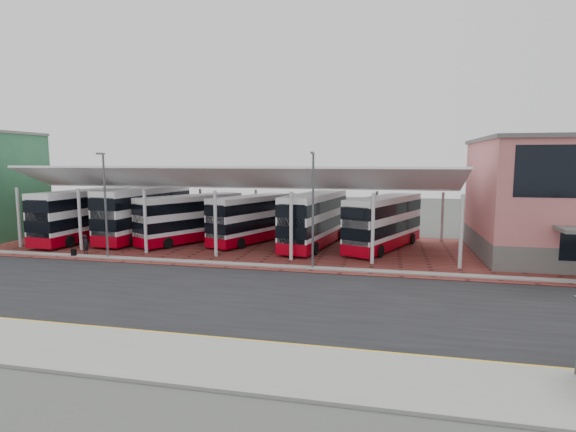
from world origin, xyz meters
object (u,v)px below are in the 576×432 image
object	(u,v)px
bus_2	(191,219)
bus_3	(254,219)
pedestrian	(86,245)
bus_1	(145,213)
bus_5	(384,223)
bus_4	(315,220)
bus_0	(85,215)

from	to	relation	value
bus_2	bus_3	world-z (taller)	bus_2
bus_3	pedestrian	bearing A→B (deg)	-122.03
bus_1	bus_5	xyz separation A→B (m)	(22.27, -0.10, -0.22)
bus_2	bus_4	world-z (taller)	bus_4
bus_0	bus_2	world-z (taller)	bus_0
bus_2	pedestrian	size ratio (longest dim) A/B	6.51
bus_1	bus_4	size ratio (longest dim) A/B	1.05
bus_0	bus_5	bearing A→B (deg)	6.50
bus_2	bus_5	bearing A→B (deg)	30.81
bus_4	pedestrian	distance (m)	18.84
bus_3	bus_5	xyz separation A→B (m)	(11.70, -0.78, 0.09)
bus_3	bus_4	distance (m)	5.85
bus_0	bus_1	world-z (taller)	bus_1
bus_5	bus_1	bearing A→B (deg)	-157.21
bus_2	pedestrian	xyz separation A→B (m)	(-5.82, -7.01, -1.35)
bus_2	bus_4	size ratio (longest dim) A/B	0.90
bus_5	bus_3	bearing A→B (deg)	-160.74
bus_3	bus_5	distance (m)	11.73
bus_2	bus_1	bearing A→B (deg)	-158.42
bus_1	pedestrian	world-z (taller)	bus_1
bus_2	bus_3	distance (m)	5.76
bus_4	bus_5	world-z (taller)	bus_4
bus_2	bus_4	bearing A→B (deg)	31.49
bus_4	bus_5	distance (m)	5.91
bus_0	bus_3	distance (m)	15.97
pedestrian	bus_3	bearing A→B (deg)	-50.64
bus_4	bus_3	bearing A→B (deg)	-178.19
bus_0	bus_3	bearing A→B (deg)	11.81
pedestrian	bus_1	bearing A→B (deg)	-3.14
bus_0	bus_5	xyz separation A→B (m)	(27.49, 1.66, -0.14)
bus_1	pedestrian	bearing A→B (deg)	-91.08
bus_1	bus_3	size ratio (longest dim) A/B	1.15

